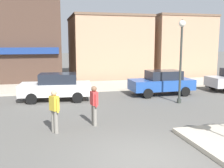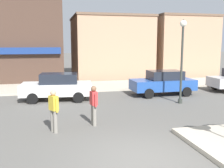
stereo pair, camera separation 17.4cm
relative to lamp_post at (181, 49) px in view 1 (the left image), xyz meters
The scene contains 10 objects.
ground_plane 8.20m from the lamp_post, 125.25° to the right, with size 160.00×160.00×0.00m, color #5B5954.
kerb_far 8.26m from the lamp_post, 124.72° to the left, with size 80.00×4.00×0.15m, color #B7AD99.
lamp_post is the anchor object (origin of this frame).
parked_car_nearest 7.30m from the lamp_post, 159.83° to the left, with size 4.16×2.21×1.56m.
parked_car_second 3.23m from the lamp_post, 88.53° to the left, with size 4.00×1.88×1.56m.
pedestrian_crossing_near 6.31m from the lamp_post, 152.53° to the right, with size 0.28×0.56×1.61m.
pedestrian_crossing_far 7.87m from the lamp_post, 154.64° to the right, with size 0.37×0.52×1.61m.
building_corner_shop 16.52m from the lamp_post, 129.67° to the left, with size 9.69×9.15×8.20m.
building_storefront_left_near 12.68m from the lamp_post, 94.96° to the left, with size 7.16×7.15×5.80m.
building_storefront_left_mid 13.30m from the lamp_post, 63.44° to the left, with size 5.98×5.98×5.92m.
Camera 1 is at (-2.70, -6.57, 3.30)m, focal length 42.00 mm.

